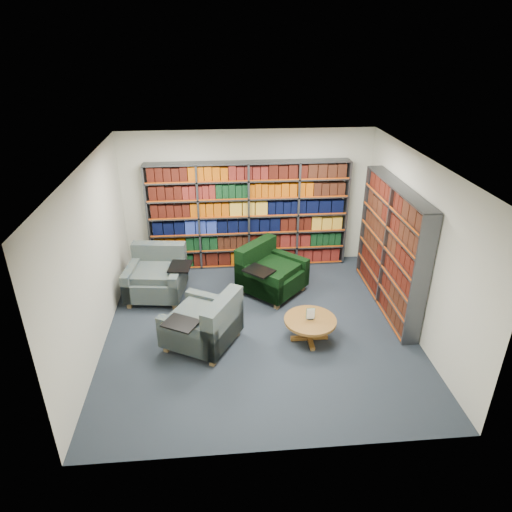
{
  "coord_description": "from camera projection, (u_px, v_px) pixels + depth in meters",
  "views": [
    {
      "loc": [
        -0.6,
        -6.28,
        4.47
      ],
      "look_at": [
        0.0,
        0.6,
        1.05
      ],
      "focal_mm": 32.0,
      "sensor_mm": 36.0,
      "label": 1
    }
  ],
  "objects": [
    {
      "name": "chair_green_right",
      "position": [
        268.0,
        273.0,
        8.59
      ],
      "size": [
        1.42,
        1.42,
        0.92
      ],
      "color": "black",
      "rests_on": "ground"
    },
    {
      "name": "bookshelf_right",
      "position": [
        391.0,
        248.0,
        7.87
      ],
      "size": [
        0.28,
        2.5,
        2.2
      ],
      "color": "#47494F",
      "rests_on": "ground"
    },
    {
      "name": "coffee_table",
      "position": [
        310.0,
        323.0,
        7.21
      ],
      "size": [
        0.83,
        0.83,
        0.58
      ],
      "color": "brown",
      "rests_on": "ground"
    },
    {
      "name": "bookshelf_back",
      "position": [
        248.0,
        216.0,
        9.24
      ],
      "size": [
        4.0,
        0.28,
        2.2
      ],
      "color": "#47494F",
      "rests_on": "ground"
    },
    {
      "name": "chair_teal_front",
      "position": [
        207.0,
        325.0,
        7.08
      ],
      "size": [
        1.34,
        1.34,
        0.9
      ],
      "color": "#01163D",
      "rests_on": "ground"
    },
    {
      "name": "chair_teal_left",
      "position": [
        157.0,
        276.0,
        8.48
      ],
      "size": [
        1.25,
        1.13,
        0.91
      ],
      "color": "#01163D",
      "rests_on": "ground"
    },
    {
      "name": "room_shell",
      "position": [
        259.0,
        253.0,
        7.02
      ],
      "size": [
        5.02,
        5.02,
        2.82
      ],
      "color": "black",
      "rests_on": "ground"
    }
  ]
}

